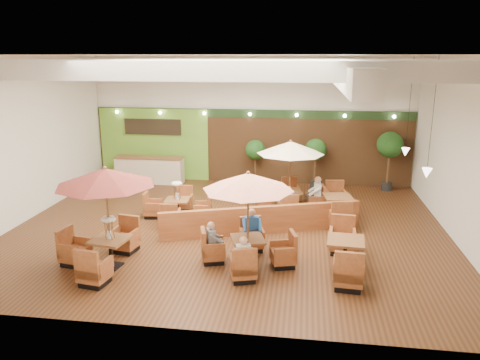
% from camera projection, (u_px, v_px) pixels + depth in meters
% --- Properties ---
extents(room, '(14.04, 14.00, 5.52)m').
position_uv_depth(room, '(241.00, 113.00, 15.62)').
color(room, '#381E0F').
rests_on(room, ground).
extents(service_counter, '(3.00, 0.75, 1.18)m').
position_uv_depth(service_counter, '(150.00, 170.00, 20.74)').
color(service_counter, beige).
rests_on(service_counter, ground).
extents(booth_divider, '(6.19, 2.31, 0.90)m').
position_uv_depth(booth_divider, '(262.00, 220.00, 14.79)').
color(booth_divider, brown).
rests_on(booth_divider, ground).
extents(table_0, '(2.68, 2.80, 2.78)m').
position_uv_depth(table_0, '(104.00, 196.00, 12.06)').
color(table_0, brown).
rests_on(table_0, ground).
extents(table_1, '(2.68, 2.68, 2.61)m').
position_uv_depth(table_1, '(248.00, 202.00, 12.26)').
color(table_1, brown).
rests_on(table_1, ground).
extents(table_2, '(2.64, 2.64, 2.61)m').
position_uv_depth(table_2, '(290.00, 163.00, 16.70)').
color(table_2, brown).
rests_on(table_2, ground).
extents(table_3, '(2.42, 2.42, 1.48)m').
position_uv_depth(table_3, '(178.00, 207.00, 16.17)').
color(table_3, brown).
rests_on(table_3, ground).
extents(table_4, '(1.02, 2.87, 1.06)m').
position_uv_depth(table_4, '(345.00, 255.00, 12.32)').
color(table_4, brown).
rests_on(table_4, ground).
extents(table_5, '(1.06, 2.86, 1.04)m').
position_uv_depth(table_5, '(337.00, 208.00, 16.14)').
color(table_5, brown).
rests_on(table_5, ground).
extents(topiary_0, '(0.86, 0.86, 2.00)m').
position_uv_depth(topiary_0, '(255.00, 152.00, 20.07)').
color(topiary_0, black).
rests_on(topiary_0, ground).
extents(topiary_1, '(0.91, 0.91, 2.12)m').
position_uv_depth(topiary_1, '(316.00, 151.00, 19.70)').
color(topiary_1, black).
rests_on(topiary_1, ground).
extents(topiary_2, '(1.07, 1.07, 2.48)m').
position_uv_depth(topiary_2, '(390.00, 147.00, 19.23)').
color(topiary_2, black).
rests_on(topiary_2, ground).
extents(diner_0, '(0.40, 0.36, 0.74)m').
position_uv_depth(diner_0, '(243.00, 253.00, 11.61)').
color(diner_0, white).
rests_on(diner_0, ground).
extents(diner_1, '(0.42, 0.37, 0.79)m').
position_uv_depth(diner_1, '(252.00, 226.00, 13.43)').
color(diner_1, '#275AA9').
rests_on(diner_1, ground).
extents(diner_2, '(0.37, 0.39, 0.71)m').
position_uv_depth(diner_2, '(213.00, 237.00, 12.66)').
color(diner_2, slate).
rests_on(diner_2, ground).
extents(diner_3, '(0.37, 0.31, 0.72)m').
position_uv_depth(diner_3, '(288.00, 199.00, 16.06)').
color(diner_3, '#275AA9').
rests_on(diner_3, ground).
extents(diner_4, '(0.34, 0.42, 0.84)m').
position_uv_depth(diner_4, '(316.00, 191.00, 16.83)').
color(diner_4, white).
rests_on(diner_4, ground).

